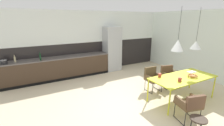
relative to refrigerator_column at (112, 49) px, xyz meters
The scene contains 20 objects.
ground_plane 3.28m from the refrigerator_column, 107.12° to the right, with size 9.68×9.68×0.00m, color beige.
back_wall_splashback_dark 1.04m from the refrigerator_column, 158.62° to the left, with size 7.44×0.12×1.35m, color black.
back_wall_panel_upper 1.42m from the refrigerator_column, 158.62° to the left, with size 7.44×0.12×1.35m, color white.
side_wall_right 4.07m from the refrigerator_column, 47.43° to the right, with size 0.12×6.81×2.70m, color white.
kitchen_counter 2.50m from the refrigerator_column, behind, with size 4.14×0.63×0.89m.
refrigerator_column is the anchor object (origin of this frame).
dining_table 3.58m from the refrigerator_column, 83.24° to the right, with size 1.99×0.86×0.73m.
armchair_facing_counter 2.84m from the refrigerator_column, 72.76° to the right, with size 0.57×0.56×0.75m.
armchair_by_stool 4.38m from the refrigerator_column, 94.19° to the right, with size 0.58×0.57×0.74m.
armchair_head_of_table 2.66m from the refrigerator_column, 87.33° to the right, with size 0.51×0.49×0.79m.
fruit_bowl 3.74m from the refrigerator_column, 80.14° to the right, with size 0.27×0.27×0.07m.
open_book 3.54m from the refrigerator_column, 73.11° to the right, with size 0.29×0.19×0.02m.
mug_dark_espresso 3.72m from the refrigerator_column, 89.33° to the right, with size 0.14×0.09×0.11m.
mug_wide_latte 3.23m from the refrigerator_column, 93.31° to the right, with size 0.14×0.09×0.10m.
cooking_pot 4.20m from the refrigerator_column, behind, with size 0.20×0.20×0.16m.
bottle_vinegar_dark 3.88m from the refrigerator_column, behind, with size 0.06×0.06×0.25m.
bottle_oil_tall 3.08m from the refrigerator_column, behind, with size 0.06×0.06×0.29m.
side_stool 4.81m from the refrigerator_column, 97.33° to the right, with size 0.33×0.33×0.43m.
pendant_lamp_over_table_near 3.60m from the refrigerator_column, 89.67° to the right, with size 0.31×0.31×1.12m.
pendant_lamp_over_table_far 3.66m from the refrigerator_column, 76.90° to the right, with size 0.29×0.29×1.14m.
Camera 1 is at (-2.49, -3.26, 2.34)m, focal length 24.86 mm.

